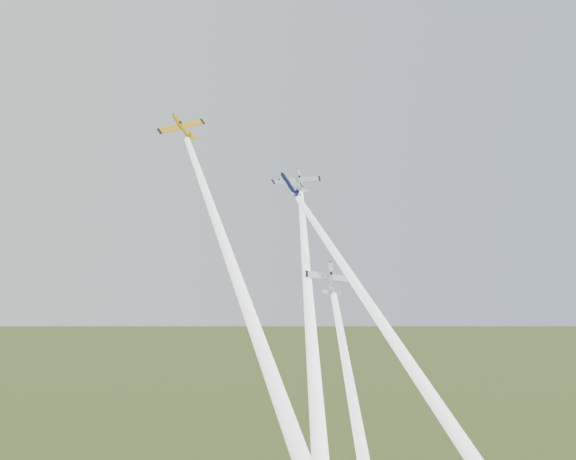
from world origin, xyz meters
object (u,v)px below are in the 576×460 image
(plane_yellow, at_px, (183,127))
(plane_silver_low, at_px, (331,279))
(plane_navy, at_px, (289,184))
(plane_silver_right, at_px, (300,181))

(plane_yellow, xyz_separation_m, plane_silver_low, (18.46, -18.19, -25.48))
(plane_navy, bearing_deg, plane_silver_low, -87.89)
(plane_navy, xyz_separation_m, plane_silver_low, (2.91, -8.94, -15.59))
(plane_yellow, xyz_separation_m, plane_silver_right, (21.95, -0.67, -8.12))
(plane_yellow, height_order, plane_navy, plane_yellow)
(plane_navy, distance_m, plane_silver_low, 18.21)
(plane_silver_right, relative_size, plane_silver_low, 0.95)
(plane_yellow, relative_size, plane_navy, 1.28)
(plane_navy, bearing_deg, plane_yellow, 133.32)
(plane_navy, relative_size, plane_silver_right, 0.85)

